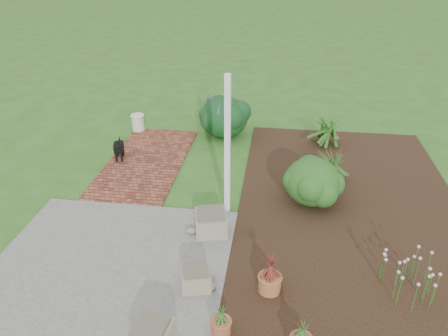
# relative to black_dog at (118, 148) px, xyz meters

# --- Properties ---
(ground) EXTENTS (80.00, 80.00, 0.00)m
(ground) POSITION_rel_black_dog_xyz_m (2.28, -1.72, -0.33)
(ground) COLOR #30591C
(ground) RESTS_ON ground
(concrete_patio) EXTENTS (3.50, 3.50, 0.04)m
(concrete_patio) POSITION_rel_black_dog_xyz_m (1.03, -3.47, -0.31)
(concrete_patio) COLOR #5C5D5A
(concrete_patio) RESTS_ON ground
(brick_path) EXTENTS (1.60, 3.50, 0.04)m
(brick_path) POSITION_rel_black_dog_xyz_m (0.58, 0.03, -0.31)
(brick_path) COLOR maroon
(brick_path) RESTS_ON ground
(garden_bed) EXTENTS (4.00, 7.00, 0.03)m
(garden_bed) POSITION_rel_black_dog_xyz_m (4.78, -1.22, -0.32)
(garden_bed) COLOR black
(garden_bed) RESTS_ON ground
(veranda_post) EXTENTS (0.10, 0.10, 2.50)m
(veranda_post) POSITION_rel_black_dog_xyz_m (2.58, -1.62, 0.92)
(veranda_post) COLOR white
(veranda_post) RESTS_ON ground
(stone_trough_mid) EXTENTS (0.49, 0.49, 0.27)m
(stone_trough_mid) POSITION_rel_black_dog_xyz_m (2.40, -3.62, -0.16)
(stone_trough_mid) COLOR gray
(stone_trough_mid) RESTS_ON concrete_patio
(stone_trough_far) EXTENTS (0.61, 0.61, 0.34)m
(stone_trough_far) POSITION_rel_black_dog_xyz_m (2.41, -2.34, -0.12)
(stone_trough_far) COLOR #776B5D
(stone_trough_far) RESTS_ON concrete_patio
(black_dog) EXTENTS (0.25, 0.56, 0.49)m
(black_dog) POSITION_rel_black_dog_xyz_m (0.00, 0.00, 0.00)
(black_dog) COLOR black
(black_dog) RESTS_ON brick_path
(cream_ceramic_urn) EXTENTS (0.36, 0.36, 0.40)m
(cream_ceramic_urn) POSITION_rel_black_dog_xyz_m (-0.10, 1.67, -0.09)
(cream_ceramic_urn) COLOR beige
(cream_ceramic_urn) RESTS_ON brick_path
(evergreen_shrub) EXTENTS (1.34, 1.34, 0.86)m
(evergreen_shrub) POSITION_rel_black_dog_xyz_m (4.07, -1.14, 0.13)
(evergreen_shrub) COLOR #1F4115
(evergreen_shrub) RESTS_ON garden_bed
(agapanthus_clump_back) EXTENTS (0.95, 0.95, 0.83)m
(agapanthus_clump_back) POSITION_rel_black_dog_xyz_m (4.46, -0.35, 0.12)
(agapanthus_clump_back) COLOR #0E4010
(agapanthus_clump_back) RESTS_ON garden_bed
(agapanthus_clump_front) EXTENTS (1.34, 1.34, 0.92)m
(agapanthus_clump_front) POSITION_rel_black_dog_xyz_m (4.51, 1.44, 0.16)
(agapanthus_clump_front) COLOR #0C3513
(agapanthus_clump_front) RESTS_ON garden_bed
(pink_flower_patch) EXTENTS (1.05, 1.05, 0.55)m
(pink_flower_patch) POSITION_rel_black_dog_xyz_m (5.27, -3.37, -0.03)
(pink_flower_patch) COLOR #113D0F
(pink_flower_patch) RESTS_ON garden_bed
(terracotta_pot_bronze) EXTENTS (0.34, 0.34, 0.25)m
(terracotta_pot_bronze) POSITION_rel_black_dog_xyz_m (3.42, -3.57, -0.18)
(terracotta_pot_bronze) COLOR #A46437
(terracotta_pot_bronze) RESTS_ON garden_bed
(terracotta_pot_small_right) EXTENTS (0.30, 0.30, 0.20)m
(terracotta_pot_small_right) POSITION_rel_black_dog_xyz_m (2.86, -4.38, -0.20)
(terracotta_pot_small_right) COLOR #A05136
(terracotta_pot_small_right) RESTS_ON garden_bed
(purple_flowering_bush) EXTENTS (1.24, 1.24, 1.00)m
(purple_flowering_bush) POSITION_rel_black_dog_xyz_m (2.07, 1.74, 0.17)
(purple_flowering_bush) COLOR black
(purple_flowering_bush) RESTS_ON ground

